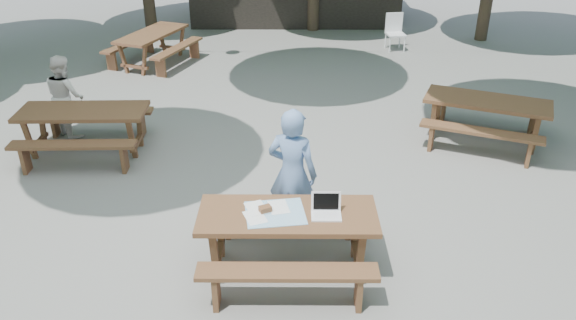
% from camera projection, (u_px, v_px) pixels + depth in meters
% --- Properties ---
extents(ground, '(80.00, 80.00, 0.00)m').
position_uv_depth(ground, '(265.00, 191.00, 8.11)').
color(ground, slate).
rests_on(ground, ground).
extents(main_picnic_table, '(2.00, 1.58, 0.75)m').
position_uv_depth(main_picnic_table, '(288.00, 240.00, 6.39)').
color(main_picnic_table, '#4D361B').
rests_on(main_picnic_table, ground).
extents(picnic_table_nw, '(2.02, 1.63, 0.75)m').
position_uv_depth(picnic_table_nw, '(86.00, 131.00, 9.03)').
color(picnic_table_nw, '#4D361B').
rests_on(picnic_table_nw, ground).
extents(picnic_table_ne, '(2.36, 2.18, 0.75)m').
position_uv_depth(picnic_table_ne, '(484.00, 120.00, 9.41)').
color(picnic_table_ne, '#4D361B').
rests_on(picnic_table_ne, ground).
extents(picnic_table_far_w, '(2.15, 2.33, 0.75)m').
position_uv_depth(picnic_table_far_w, '(153.00, 48.00, 13.13)').
color(picnic_table_far_w, '#4D361B').
rests_on(picnic_table_far_w, ground).
extents(woman, '(0.72, 0.59, 1.70)m').
position_uv_depth(woman, '(292.00, 174.00, 6.81)').
color(woman, '#688ABE').
rests_on(woman, ground).
extents(second_person, '(0.86, 0.86, 1.41)m').
position_uv_depth(second_person, '(65.00, 96.00, 9.53)').
color(second_person, white).
rests_on(second_person, ground).
extents(plastic_chair, '(0.50, 0.50, 0.90)m').
position_uv_depth(plastic_chair, '(395.00, 40.00, 14.22)').
color(plastic_chair, white).
rests_on(plastic_chair, ground).
extents(laptop, '(0.33, 0.26, 0.24)m').
position_uv_depth(laptop, '(326.00, 209.00, 6.19)').
color(laptop, white).
rests_on(laptop, main_picnic_table).
extents(tabletop_clutter, '(0.73, 0.64, 0.08)m').
position_uv_depth(tabletop_clutter, '(272.00, 212.00, 6.23)').
color(tabletop_clutter, '#3D9ED2').
rests_on(tabletop_clutter, main_picnic_table).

